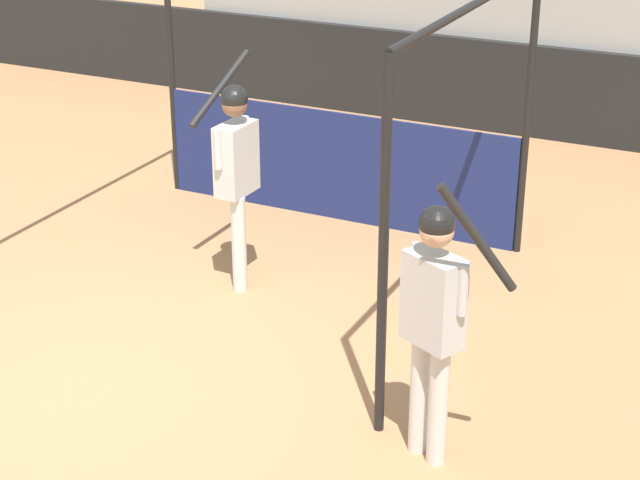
# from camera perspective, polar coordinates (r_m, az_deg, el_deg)

# --- Properties ---
(ground_plane) EXTENTS (60.00, 60.00, 0.00)m
(ground_plane) POSITION_cam_1_polar(r_m,az_deg,el_deg) (8.28, -12.60, -8.01)
(ground_plane) COLOR #A8754C
(outfield_wall) EXTENTS (24.00, 0.12, 1.17)m
(outfield_wall) POSITION_cam_1_polar(r_m,az_deg,el_deg) (14.18, 6.14, 8.51)
(outfield_wall) COLOR black
(outfield_wall) RESTS_ON ground
(batting_cage) EXTENTS (3.97, 3.49, 2.74)m
(batting_cage) POSITION_cam_1_polar(r_m,az_deg,el_deg) (10.25, -0.60, 6.01)
(batting_cage) COLOR black
(batting_cage) RESTS_ON ground
(player_batter) EXTENTS (0.54, 0.90, 2.01)m
(player_batter) POSITION_cam_1_polar(r_m,az_deg,el_deg) (9.31, -4.50, 3.96)
(player_batter) COLOR silver
(player_batter) RESTS_ON ground
(player_waiting) EXTENTS (0.77, 0.54, 2.11)m
(player_waiting) POSITION_cam_1_polar(r_m,az_deg,el_deg) (6.88, 6.11, -3.76)
(player_waiting) COLOR silver
(player_waiting) RESTS_ON ground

